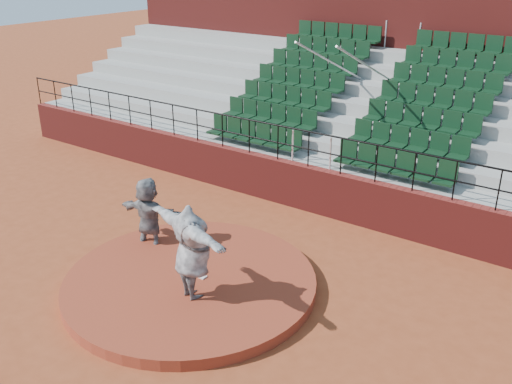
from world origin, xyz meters
TOP-DOWN VIEW (x-y plane):
  - ground at (0.00, 0.00)m, footprint 90.00×90.00m
  - pitchers_mound at (0.00, 0.00)m, footprint 5.50×5.50m
  - pitching_rubber at (0.00, 0.15)m, footprint 0.60×0.15m
  - boundary_wall at (0.00, 5.00)m, footprint 24.00×0.30m
  - wall_railing at (0.00, 5.00)m, footprint 24.04×0.05m
  - seating_deck at (0.00, 8.65)m, footprint 24.00×5.97m
  - press_box_facade at (0.00, 12.60)m, footprint 24.00×3.00m
  - pitcher at (0.54, -0.50)m, footprint 2.64×1.39m
  - fielder at (-1.90, 0.71)m, footprint 1.83×0.86m

SIDE VIEW (x-z plane):
  - ground at x=0.00m, z-range 0.00..0.00m
  - pitchers_mound at x=0.00m, z-range 0.00..0.25m
  - pitching_rubber at x=0.00m, z-range 0.25..0.28m
  - boundary_wall at x=0.00m, z-range 0.00..1.30m
  - fielder at x=-1.90m, z-range 0.00..1.90m
  - pitcher at x=0.54m, z-range 0.25..2.32m
  - seating_deck at x=0.00m, z-range -0.87..3.76m
  - wall_railing at x=0.00m, z-range 1.52..2.54m
  - press_box_facade at x=0.00m, z-range 0.00..7.10m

